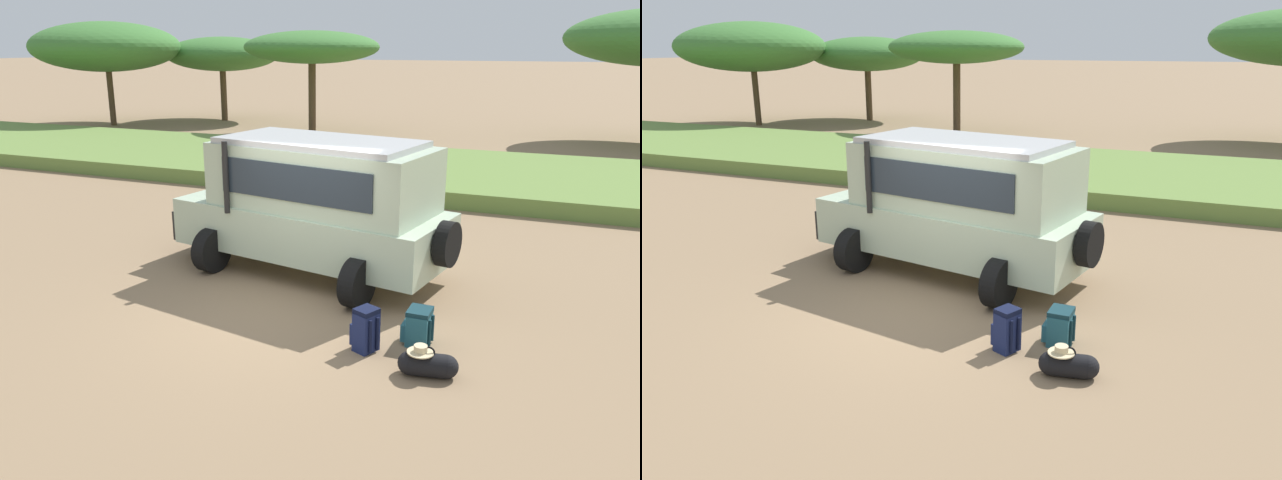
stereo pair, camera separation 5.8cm
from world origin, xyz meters
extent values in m
plane|color=#8C7051|center=(0.00, 0.00, 0.00)|extent=(320.00, 320.00, 0.00)
cube|color=olive|center=(0.00, 10.86, 0.22)|extent=(120.00, 7.00, 0.44)
cube|color=#B2C6A8|center=(-0.26, 1.94, 0.82)|extent=(5.16, 2.75, 0.84)
cube|color=#B2C6A8|center=(-0.02, 1.89, 1.79)|extent=(4.08, 2.45, 1.10)
cube|color=#232D38|center=(-1.52, 2.16, 1.74)|extent=(0.34, 1.54, 0.77)
cube|color=#232D38|center=(-0.18, 1.00, 1.84)|extent=(2.90, 0.57, 0.60)
cube|color=#232D38|center=(0.15, 2.78, 1.84)|extent=(2.90, 0.57, 0.60)
cube|color=#B7B7B7|center=(-0.07, 1.90, 2.39)|extent=(3.68, 2.30, 0.10)
cube|color=black|center=(-2.79, 2.40, 0.65)|extent=(0.45, 1.62, 0.56)
cylinder|color=black|center=(-1.52, 1.18, 1.79)|extent=(0.10, 0.10, 1.25)
cylinder|color=black|center=(-1.93, 1.26, 0.40)|extent=(0.42, 0.84, 0.80)
cylinder|color=black|center=(-1.58, 3.16, 0.40)|extent=(0.42, 0.84, 0.80)
cylinder|color=black|center=(1.06, 0.71, 0.40)|extent=(0.42, 0.84, 0.80)
cylinder|color=black|center=(1.41, 2.61, 0.40)|extent=(0.42, 0.84, 0.80)
cylinder|color=black|center=(2.29, 1.47, 0.97)|extent=(0.35, 0.76, 0.74)
cube|color=#235B6B|center=(2.27, -0.16, 0.22)|extent=(0.30, 0.40, 0.45)
cube|color=#235B6B|center=(2.08, -0.16, 0.17)|extent=(0.08, 0.30, 0.25)
cube|color=#13323A|center=(2.27, -0.16, 0.48)|extent=(0.31, 0.38, 0.07)
cylinder|color=#13323A|center=(2.43, -0.25, 0.22)|extent=(0.04, 0.04, 0.38)
cylinder|color=#13323A|center=(2.43, -0.07, 0.22)|extent=(0.04, 0.04, 0.38)
cube|color=navy|center=(1.65, -0.64, 0.28)|extent=(0.35, 0.38, 0.55)
cube|color=navy|center=(1.51, -0.58, 0.21)|extent=(0.17, 0.24, 0.30)
cube|color=black|center=(1.65, -0.64, 0.58)|extent=(0.35, 0.37, 0.07)
cylinder|color=black|center=(1.75, -0.76, 0.28)|extent=(0.04, 0.04, 0.47)
cylinder|color=black|center=(1.81, -0.64, 0.28)|extent=(0.04, 0.04, 0.47)
cylinder|color=black|center=(2.59, -1.00, 0.15)|extent=(0.51, 0.38, 0.30)
sphere|color=black|center=(2.36, -1.04, 0.15)|extent=(0.30, 0.30, 0.30)
sphere|color=black|center=(2.81, -0.96, 0.15)|extent=(0.30, 0.30, 0.30)
torus|color=black|center=(2.59, -1.00, 0.32)|extent=(0.17, 0.05, 0.16)
cylinder|color=beige|center=(2.49, -1.02, 0.32)|extent=(0.34, 0.34, 0.02)
cylinder|color=beige|center=(2.49, -1.02, 0.36)|extent=(0.17, 0.17, 0.09)
cylinder|color=brown|center=(-18.18, 18.01, 1.42)|extent=(0.30, 0.30, 2.85)
ellipsoid|color=#3D7533|center=(-18.18, 18.01, 3.87)|extent=(7.28, 7.30, 2.41)
cylinder|color=brown|center=(-14.05, 22.16, 1.37)|extent=(0.34, 0.34, 2.74)
ellipsoid|color=#3D7533|center=(-14.05, 22.16, 3.49)|extent=(6.25, 5.51, 1.77)
cylinder|color=brown|center=(-7.32, 18.62, 1.63)|extent=(0.34, 0.34, 3.26)
ellipsoid|color=#3D7533|center=(-7.32, 18.62, 3.87)|extent=(5.99, 6.21, 1.42)
camera|label=1|loc=(3.98, -7.95, 3.98)|focal=35.00mm
camera|label=2|loc=(4.04, -7.93, 3.98)|focal=35.00mm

